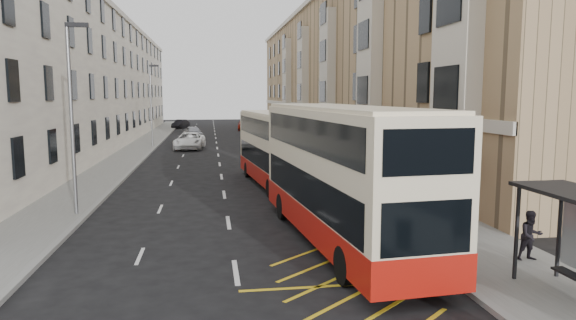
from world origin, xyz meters
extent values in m
cube|color=slate|center=(8.00, 30.00, 0.07)|extent=(4.00, 120.00, 0.15)
cube|color=slate|center=(-7.50, 30.00, 0.07)|extent=(3.00, 120.00, 0.15)
cube|color=gray|center=(6.00, 30.00, 0.07)|extent=(0.25, 120.00, 0.15)
cube|color=gray|center=(-6.00, 30.00, 0.07)|extent=(0.25, 120.00, 0.15)
cube|color=tan|center=(15.00, 45.50, 7.50)|extent=(10.00, 79.00, 15.00)
cube|color=beige|center=(9.97, 45.50, 4.00)|extent=(0.18, 79.00, 0.50)
cube|color=beige|center=(9.90, 45.50, 15.00)|extent=(0.40, 79.00, 0.50)
cube|color=beige|center=(9.65, 10.00, 7.50)|extent=(0.80, 3.20, 10.00)
cube|color=beige|center=(9.65, 22.00, 7.50)|extent=(0.80, 3.20, 10.00)
cube|color=beige|center=(9.65, 34.00, 7.50)|extent=(0.80, 3.20, 10.00)
cube|color=beige|center=(9.65, 46.00, 7.50)|extent=(0.80, 3.20, 10.00)
cube|color=beige|center=(9.65, 58.00, 7.50)|extent=(0.80, 3.20, 10.00)
cube|color=#5D1C17|center=(9.95, 14.00, 1.70)|extent=(0.20, 1.60, 3.00)
cube|color=#5D1C17|center=(9.95, 26.00, 1.70)|extent=(0.20, 1.60, 3.00)
cube|color=#5D1C17|center=(9.95, 38.00, 1.70)|extent=(0.20, 1.60, 3.00)
cube|color=#5D1C17|center=(9.95, 50.00, 1.70)|extent=(0.20, 1.60, 3.00)
cube|color=#5D1C17|center=(9.95, 62.00, 1.70)|extent=(0.20, 1.60, 3.00)
cube|color=white|center=(-13.50, 45.50, 6.50)|extent=(9.00, 79.00, 13.00)
cube|color=beige|center=(-8.97, 45.50, 13.00)|extent=(0.30, 79.00, 0.50)
cube|color=black|center=(7.56, 1.90, 1.45)|extent=(0.08, 0.08, 2.60)
cube|color=black|center=(8.84, 1.90, 1.45)|extent=(0.08, 0.08, 2.60)
cylinder|color=red|center=(6.25, 2.50, 0.65)|extent=(0.06, 0.06, 1.00)
cylinder|color=red|center=(6.25, 5.75, 0.65)|extent=(0.06, 0.06, 1.00)
cylinder|color=red|center=(6.25, 9.00, 0.65)|extent=(0.06, 0.06, 1.00)
cube|color=red|center=(6.25, 5.75, 1.13)|extent=(0.05, 6.50, 0.06)
cube|color=red|center=(6.25, 5.75, 0.70)|extent=(0.05, 6.50, 0.06)
cylinder|color=slate|center=(-6.40, 12.00, 4.15)|extent=(0.16, 0.16, 8.00)
cube|color=black|center=(-6.00, 12.00, 8.05)|extent=(0.90, 0.18, 0.18)
cylinder|color=slate|center=(-6.40, 42.00, 4.15)|extent=(0.16, 0.16, 8.00)
cube|color=black|center=(-6.00, 42.00, 8.05)|extent=(0.90, 0.18, 0.18)
cube|color=beige|center=(3.83, 6.49, 2.54)|extent=(3.72, 12.21, 4.32)
cube|color=#AD130B|center=(3.83, 6.49, 0.87)|extent=(3.76, 12.25, 0.98)
cube|color=black|center=(3.83, 6.49, 2.02)|extent=(3.68, 11.26, 1.20)
cube|color=black|center=(3.83, 6.49, 3.88)|extent=(3.68, 11.26, 1.09)
cube|color=beige|center=(3.83, 6.49, 4.75)|extent=(3.57, 11.73, 0.13)
cube|color=black|center=(3.33, 12.46, 2.08)|extent=(2.32, 0.28, 1.42)
cube|color=black|center=(3.33, 12.46, 4.32)|extent=(1.91, 0.25, 0.49)
cube|color=black|center=(4.32, 0.52, 2.08)|extent=(2.32, 0.28, 1.31)
cylinder|color=black|center=(2.28, 10.23, 0.55)|extent=(0.40, 1.12, 1.09)
cylinder|color=black|center=(4.74, 10.43, 0.55)|extent=(0.40, 1.12, 1.09)
cylinder|color=black|center=(2.91, 2.55, 0.55)|extent=(0.40, 1.12, 1.09)
cylinder|color=black|center=(5.38, 2.76, 0.55)|extent=(0.40, 1.12, 1.09)
cube|color=beige|center=(3.04, 18.36, 2.22)|extent=(3.42, 10.69, 3.77)
cube|color=#AD130B|center=(3.04, 18.36, 0.76)|extent=(3.46, 10.72, 0.86)
cube|color=black|center=(3.04, 18.36, 1.77)|extent=(3.38, 9.86, 1.05)
cube|color=black|center=(3.04, 18.36, 3.39)|extent=(3.38, 9.86, 0.96)
cube|color=beige|center=(3.04, 18.36, 4.15)|extent=(3.29, 10.26, 0.11)
cube|color=black|center=(2.52, 23.57, 1.81)|extent=(2.03, 0.28, 1.24)
cube|color=black|center=(2.52, 23.57, 3.77)|extent=(1.67, 0.24, 0.43)
cube|color=black|center=(3.56, 13.15, 1.81)|extent=(2.03, 0.28, 1.15)
cylinder|color=black|center=(1.63, 21.60, 0.48)|extent=(0.36, 0.98, 0.96)
cylinder|color=black|center=(3.78, 21.81, 0.48)|extent=(0.36, 0.98, 0.96)
cylinder|color=black|center=(2.30, 14.91, 0.48)|extent=(0.36, 0.98, 0.96)
cylinder|color=black|center=(4.45, 15.12, 0.48)|extent=(0.36, 0.98, 0.96)
imported|color=black|center=(8.96, 3.31, 0.92)|extent=(0.77, 0.61, 1.55)
imported|color=black|center=(6.35, 2.93, 0.94)|extent=(0.97, 0.50, 1.58)
imported|color=white|center=(-2.64, 39.62, 0.79)|extent=(3.06, 5.87, 1.58)
imported|color=#A5A7AE|center=(-2.64, 51.63, 0.75)|extent=(2.71, 4.67, 1.49)
imported|color=black|center=(-5.20, 71.51, 0.68)|extent=(2.76, 4.35, 1.36)
imported|color=#A61707|center=(4.46, 65.80, 0.73)|extent=(2.32, 5.13, 1.46)
camera|label=1|loc=(-0.68, -10.63, 5.19)|focal=32.00mm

